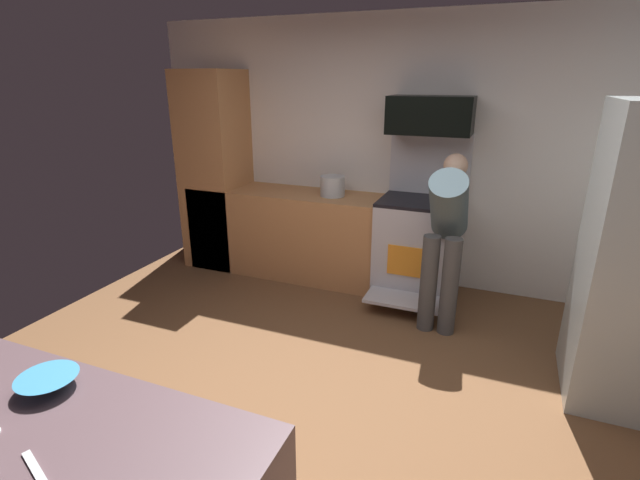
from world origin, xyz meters
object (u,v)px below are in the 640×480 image
at_px(stock_pot, 333,186).
at_px(person_cook, 446,230).
at_px(oven_range, 419,244).
at_px(mixing_bowl_small, 48,383).
at_px(microwave, 430,115).

bearing_deg(stock_pot, person_cook, -24.42).
bearing_deg(oven_range, mixing_bowl_small, -104.18).
bearing_deg(oven_range, stock_pot, 179.23).
height_order(mixing_bowl_small, stock_pot, stock_pot).
xyz_separation_m(person_cook, stock_pot, (-1.19, 0.54, 0.15)).
distance_m(person_cook, stock_pot, 1.31).
xyz_separation_m(microwave, person_cook, (0.29, -0.62, -0.85)).
bearing_deg(mixing_bowl_small, microwave, 76.20).
bearing_deg(person_cook, microwave, 115.39).
relative_size(oven_range, mixing_bowl_small, 6.85).
distance_m(oven_range, mixing_bowl_small, 3.37).
relative_size(microwave, person_cook, 0.52).
height_order(oven_range, mixing_bowl_small, oven_range).
bearing_deg(oven_range, person_cook, -60.87).
xyz_separation_m(oven_range, stock_pot, (-0.89, 0.01, 0.49)).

